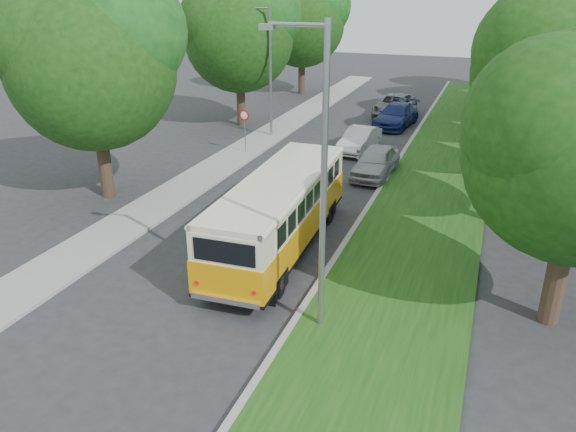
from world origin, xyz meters
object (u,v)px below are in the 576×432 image
(vintage_bus, at_px, (279,215))
(car_silver, at_px, (376,162))
(car_blue, at_px, (396,115))
(car_grey, at_px, (395,106))
(car_white, at_px, (360,140))
(lamppost_near, at_px, (320,175))
(lamppost_far, at_px, (269,67))

(vintage_bus, height_order, car_silver, vintage_bus)
(car_silver, bearing_deg, car_blue, 97.91)
(car_silver, relative_size, car_grey, 0.80)
(car_white, xyz_separation_m, car_blue, (0.84, 6.52, 0.06))
(lamppost_near, bearing_deg, car_silver, 95.43)
(lamppost_far, height_order, vintage_bus, lamppost_far)
(car_grey, bearing_deg, car_white, -90.22)
(car_blue, relative_size, car_grey, 0.93)
(vintage_bus, bearing_deg, lamppost_far, 111.49)
(lamppost_far, xyz_separation_m, car_grey, (6.09, 8.21, -3.38))
(car_blue, height_order, car_grey, car_grey)
(car_grey, bearing_deg, lamppost_far, -125.61)
(vintage_bus, distance_m, car_white, 13.16)
(lamppost_near, height_order, car_silver, lamppost_near)
(lamppost_near, height_order, car_blue, lamppost_near)
(lamppost_far, height_order, car_white, lamppost_far)
(vintage_bus, height_order, car_blue, vintage_bus)
(lamppost_near, height_order, vintage_bus, lamppost_near)
(car_silver, height_order, car_grey, car_grey)
(lamppost_far, distance_m, car_blue, 9.18)
(car_blue, bearing_deg, lamppost_near, -77.76)
(car_grey, bearing_deg, car_silver, -82.45)
(lamppost_far, distance_m, car_silver, 9.86)
(lamppost_near, relative_size, car_white, 2.02)
(vintage_bus, distance_m, car_silver, 9.35)
(vintage_bus, xyz_separation_m, car_grey, (-0.16, 22.66, -0.62))
(lamppost_near, relative_size, lamppost_far, 1.07)
(lamppost_near, distance_m, car_blue, 24.10)
(car_silver, height_order, car_blue, car_silver)
(lamppost_near, relative_size, car_silver, 1.90)
(lamppost_near, distance_m, car_white, 17.85)
(lamppost_far, bearing_deg, vintage_bus, -66.62)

